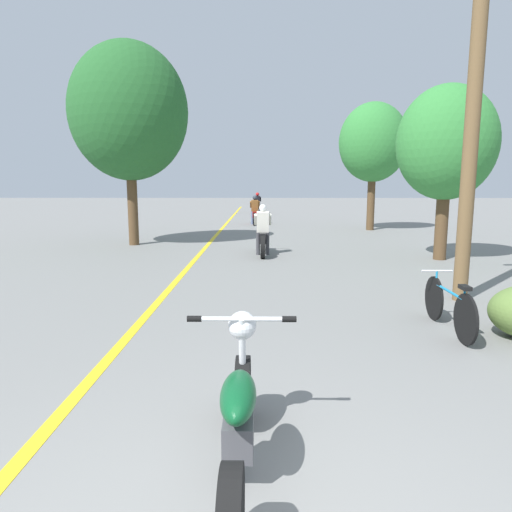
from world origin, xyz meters
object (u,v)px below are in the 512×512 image
(utility_pole, at_px, (473,116))
(roadside_tree_right_near, at_px, (447,144))
(motorcycle_foreground, at_px, (239,415))
(motorcycle_rider_far, at_px, (257,205))
(motorcycle_rider_lead, at_px, (263,236))
(motorcycle_rider_mid, at_px, (255,213))
(roadside_tree_right_far, at_px, (373,143))
(roadside_tree_left, at_px, (129,112))
(bicycle_parked, at_px, (449,306))

(utility_pole, relative_size, roadside_tree_right_near, 1.34)
(motorcycle_foreground, bearing_deg, utility_pole, 53.36)
(utility_pole, xyz_separation_m, roadside_tree_right_near, (1.27, 4.23, -0.10))
(roadside_tree_right_near, height_order, motorcycle_rider_far, roadside_tree_right_near)
(motorcycle_rider_lead, bearing_deg, motorcycle_rider_far, 91.02)
(utility_pole, height_order, roadside_tree_right_near, utility_pole)
(roadside_tree_right_near, distance_m, motorcycle_rider_far, 19.24)
(utility_pole, bearing_deg, motorcycle_foreground, -126.64)
(motorcycle_rider_lead, bearing_deg, motorcycle_rider_mid, 92.20)
(roadside_tree_right_far, distance_m, roadside_tree_left, 10.08)
(motorcycle_rider_mid, xyz_separation_m, bicycle_parked, (2.87, -16.24, -0.17))
(utility_pole, bearing_deg, motorcycle_rider_far, 99.29)
(motorcycle_rider_mid, height_order, bicycle_parked, motorcycle_rider_mid)
(motorcycle_rider_lead, distance_m, motorcycle_rider_mid, 9.55)
(utility_pole, bearing_deg, motorcycle_rider_lead, 124.11)
(roadside_tree_right_far, distance_m, motorcycle_rider_lead, 8.84)
(motorcycle_rider_far, xyz_separation_m, bicycle_parked, (2.82, -24.34, -0.17))
(motorcycle_rider_lead, bearing_deg, utility_pole, -55.89)
(roadside_tree_right_far, relative_size, bicycle_parked, 3.12)
(utility_pole, relative_size, roadside_tree_right_far, 1.13)
(roadside_tree_left, height_order, motorcycle_rider_far, roadside_tree_left)
(utility_pole, xyz_separation_m, motorcycle_rider_lead, (-3.39, 5.01, -2.55))
(roadside_tree_right_far, distance_m, motorcycle_rider_mid, 6.46)
(motorcycle_foreground, distance_m, motorcycle_rider_lead, 9.81)
(roadside_tree_right_far, relative_size, roadside_tree_left, 0.84)
(utility_pole, xyz_separation_m, motorcycle_rider_far, (-3.71, 22.65, -2.55))
(motorcycle_rider_lead, bearing_deg, motorcycle_foreground, -91.07)
(utility_pole, bearing_deg, roadside_tree_right_near, 73.25)
(motorcycle_foreground, xyz_separation_m, bicycle_parked, (2.69, 3.12, -0.08))
(utility_pole, relative_size, motorcycle_rider_lead, 2.99)
(motorcycle_rider_far, height_order, bicycle_parked, motorcycle_rider_far)
(motorcycle_rider_mid, bearing_deg, bicycle_parked, -79.96)
(roadside_tree_right_near, bearing_deg, utility_pole, -106.75)
(utility_pole, height_order, bicycle_parked, utility_pole)
(motorcycle_rider_far, bearing_deg, motorcycle_rider_mid, -90.37)
(roadside_tree_right_near, bearing_deg, roadside_tree_left, 162.59)
(roadside_tree_right_near, height_order, motorcycle_rider_mid, roadside_tree_right_near)
(motorcycle_foreground, bearing_deg, roadside_tree_right_far, 73.94)
(utility_pole, height_order, motorcycle_rider_lead, utility_pole)
(roadside_tree_left, bearing_deg, roadside_tree_right_far, 28.89)
(roadside_tree_left, xyz_separation_m, bicycle_parked, (6.70, -8.69, -3.82))
(roadside_tree_right_far, height_order, motorcycle_foreground, roadside_tree_right_far)
(motorcycle_rider_lead, bearing_deg, bicycle_parked, -69.47)
(roadside_tree_left, height_order, motorcycle_foreground, roadside_tree_left)
(roadside_tree_left, bearing_deg, roadside_tree_right_near, -17.41)
(roadside_tree_right_far, bearing_deg, roadside_tree_right_near, -89.66)
(roadside_tree_left, bearing_deg, utility_pole, -42.73)
(utility_pole, height_order, motorcycle_foreground, utility_pole)
(bicycle_parked, bearing_deg, roadside_tree_left, 127.62)
(roadside_tree_right_near, bearing_deg, motorcycle_foreground, -118.21)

